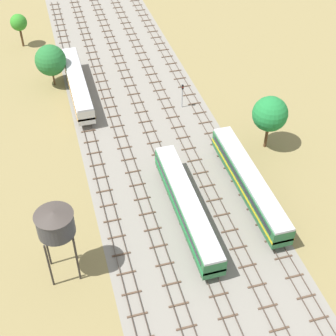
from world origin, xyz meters
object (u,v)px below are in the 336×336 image
object	(u,v)px
signal_post_nearest	(182,93)
water_tower	(55,223)
passenger_coach_centre_left_nearest	(187,205)
passenger_coach_centre_right_near	(249,181)
passenger_coach_far_left_mid	(77,83)

from	to	relation	value
signal_post_nearest	water_tower	bearing A→B (deg)	-128.61
water_tower	passenger_coach_centre_left_nearest	bearing A→B (deg)	14.47
water_tower	signal_post_nearest	xyz separation A→B (m)	(24.11, 30.19, -5.59)
passenger_coach_centre_right_near	signal_post_nearest	distance (m)	23.90
passenger_coach_centre_right_near	water_tower	distance (m)	27.96
passenger_coach_centre_right_near	passenger_coach_far_left_mid	size ratio (longest dim) A/B	1.00
passenger_coach_far_left_mid	signal_post_nearest	distance (m)	19.16
passenger_coach_centre_left_nearest	passenger_coach_far_left_mid	distance (m)	35.92
passenger_coach_far_left_mid	water_tower	size ratio (longest dim) A/B	2.12
passenger_coach_centre_left_nearest	passenger_coach_far_left_mid	world-z (taller)	same
passenger_coach_far_left_mid	signal_post_nearest	bearing A→B (deg)	-27.06
signal_post_nearest	passenger_coach_centre_left_nearest	bearing A→B (deg)	-105.79
passenger_coach_centre_right_near	water_tower	world-z (taller)	water_tower
passenger_coach_centre_left_nearest	signal_post_nearest	bearing A→B (deg)	74.21
passenger_coach_far_left_mid	water_tower	distance (m)	39.99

